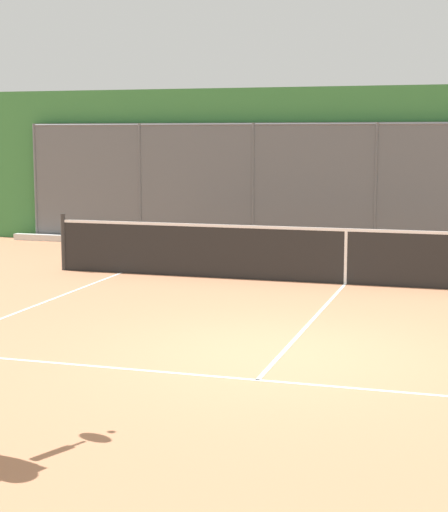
# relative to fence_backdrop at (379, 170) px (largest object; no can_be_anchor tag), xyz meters

# --- Properties ---
(ground_plane) EXTENTS (60.00, 60.00, 0.00)m
(ground_plane) POSITION_rel_fence_backdrop_xyz_m (0.00, 9.65, -1.78)
(ground_plane) COLOR #B27551
(court_line_markings) EXTENTS (8.37, 10.97, 0.01)m
(court_line_markings) POSITION_rel_fence_backdrop_xyz_m (0.00, 11.05, -1.77)
(court_line_markings) COLOR white
(court_line_markings) RESTS_ON ground
(fence_backdrop) EXTENTS (19.40, 1.37, 3.59)m
(fence_backdrop) POSITION_rel_fence_backdrop_xyz_m (0.00, 0.00, 0.00)
(fence_backdrop) COLOR #565B60
(fence_backdrop) RESTS_ON ground
(tennis_net) EXTENTS (10.75, 0.09, 1.07)m
(tennis_net) POSITION_rel_fence_backdrop_xyz_m (0.00, 4.78, -1.28)
(tennis_net) COLOR #2D2D2D
(tennis_net) RESTS_ON ground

